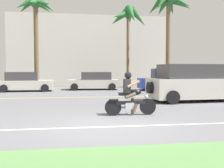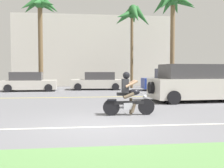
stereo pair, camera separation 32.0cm
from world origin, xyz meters
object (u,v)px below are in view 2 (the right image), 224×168
at_px(motorcyclist, 128,97).
at_px(suv_nearby, 197,83).
at_px(parked_car_3, 169,80).
at_px(palm_tree_1, 173,7).
at_px(palm_tree_2, 40,11).
at_px(palm_tree_0, 132,19).
at_px(parked_car_1, 29,82).
at_px(parked_car_2, 98,81).

distance_m(motorcyclist, suv_nearby, 5.55).
distance_m(motorcyclist, parked_car_3, 11.97).
distance_m(suv_nearby, palm_tree_1, 11.81).
bearing_deg(parked_car_3, palm_tree_2, 164.46).
relative_size(motorcyclist, suv_nearby, 0.37).
relative_size(suv_nearby, palm_tree_0, 0.69).
distance_m(suv_nearby, parked_car_1, 12.36).
bearing_deg(palm_tree_0, parked_car_3, -51.30).
bearing_deg(suv_nearby, parked_car_1, 141.79).
bearing_deg(parked_car_2, suv_nearby, -62.45).
relative_size(suv_nearby, parked_car_2, 1.20).
bearing_deg(palm_tree_0, palm_tree_2, -178.66).
xyz_separation_m(parked_car_1, palm_tree_0, (8.34, 2.49, 5.38)).
distance_m(parked_car_1, palm_tree_1, 13.75).
relative_size(palm_tree_1, palm_tree_2, 1.09).
relative_size(motorcyclist, parked_car_2, 0.44).
height_order(motorcyclist, palm_tree_0, palm_tree_0).
bearing_deg(motorcyclist, palm_tree_0, 78.56).
bearing_deg(parked_car_1, suv_nearby, -38.21).
xyz_separation_m(suv_nearby, parked_car_1, (-9.71, 7.65, -0.24)).
xyz_separation_m(palm_tree_1, palm_tree_2, (-11.39, 0.16, -0.59)).
xyz_separation_m(motorcyclist, parked_car_1, (-5.55, 11.30, 0.03)).
distance_m(suv_nearby, palm_tree_0, 11.45).
height_order(motorcyclist, palm_tree_1, palm_tree_1).
bearing_deg(parked_car_1, palm_tree_0, 16.62).
xyz_separation_m(parked_car_1, palm_tree_1, (11.96, 2.15, 6.44)).
height_order(parked_car_2, palm_tree_2, palm_tree_2).
bearing_deg(motorcyclist, parked_car_2, 91.50).
bearing_deg(parked_car_1, parked_car_3, -2.79).
relative_size(suv_nearby, parked_car_3, 1.19).
relative_size(motorcyclist, parked_car_1, 0.45).
xyz_separation_m(parked_car_1, parked_car_3, (10.76, -0.52, 0.11)).
relative_size(motorcyclist, palm_tree_2, 0.23).
bearing_deg(palm_tree_2, parked_car_1, -103.85).
xyz_separation_m(parked_car_2, palm_tree_2, (-4.66, 1.36, 5.85)).
relative_size(motorcyclist, palm_tree_1, 0.21).
xyz_separation_m(motorcyclist, parked_car_2, (-0.32, 12.25, 0.03)).
bearing_deg(parked_car_3, palm_tree_0, 128.70).
relative_size(motorcyclist, parked_car_3, 0.44).
distance_m(palm_tree_0, palm_tree_1, 3.79).
distance_m(parked_car_3, palm_tree_2, 12.03).
bearing_deg(parked_car_2, motorcyclist, -88.50).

